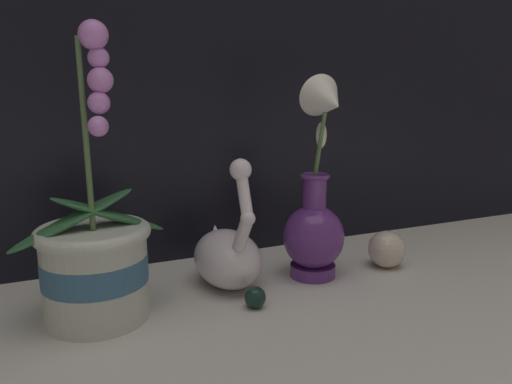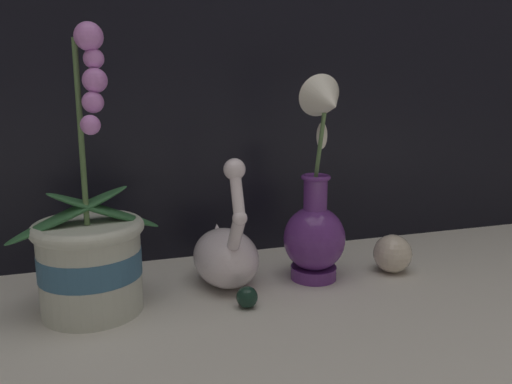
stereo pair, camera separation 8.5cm
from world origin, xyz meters
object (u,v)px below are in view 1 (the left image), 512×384
at_px(blue_vase, 316,214).
at_px(glass_sphere, 387,249).
at_px(orchid_potted_plant, 95,259).
at_px(swan_figurine, 227,254).

bearing_deg(blue_vase, glass_sphere, -3.27).
relative_size(orchid_potted_plant, blue_vase, 1.19).
xyz_separation_m(orchid_potted_plant, glass_sphere, (0.52, 0.00, -0.06)).
bearing_deg(orchid_potted_plant, glass_sphere, 0.50).
xyz_separation_m(blue_vase, glass_sphere, (0.15, -0.01, -0.08)).
height_order(orchid_potted_plant, glass_sphere, orchid_potted_plant).
bearing_deg(swan_figurine, orchid_potted_plant, -169.15).
bearing_deg(swan_figurine, blue_vase, -10.47).
bearing_deg(orchid_potted_plant, blue_vase, 2.02).
distance_m(orchid_potted_plant, glass_sphere, 0.52).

